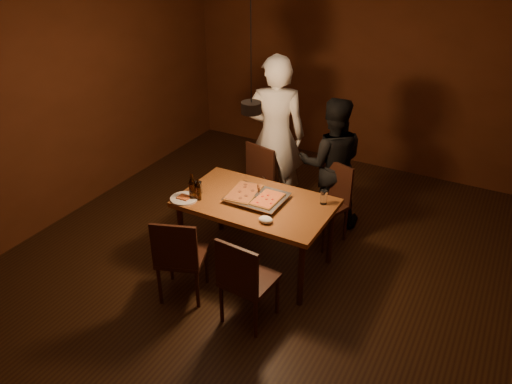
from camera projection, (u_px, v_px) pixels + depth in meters
The scene contains 19 objects.
room_shell at pixel (251, 145), 4.51m from camera, with size 6.00×6.00×6.00m.
dining_table at pixel (256, 207), 4.96m from camera, with size 1.50×0.90×0.75m.
chair_far_left at pixel (254, 177), 5.83m from camera, with size 0.50×0.50×0.49m.
chair_far_right at pixel (329, 195), 5.45m from camera, with size 0.54×0.54×0.49m.
chair_near_left at pixel (179, 252), 4.53m from camera, with size 0.54×0.54×0.49m.
chair_near_right at pixel (244, 275), 4.24m from camera, with size 0.45×0.45×0.49m.
pizza_tray at pixel (257, 198), 4.92m from camera, with size 0.55×0.45×0.05m, color silver.
pizza_meat at pixel (244, 192), 4.96m from camera, with size 0.26×0.41×0.02m, color maroon.
pizza_cheese at pixel (268, 199), 4.84m from camera, with size 0.22×0.35×0.02m, color gold.
spatula at pixel (259, 194), 4.91m from camera, with size 0.09×0.24×0.04m, color silver, non-canonical shape.
beer_bottle_a at pixel (192, 187), 4.89m from camera, with size 0.07×0.07×0.27m.
beer_bottle_b at pixel (198, 190), 4.89m from camera, with size 0.06×0.06×0.22m.
water_glass_left at pixel (198, 187), 5.03m from camera, with size 0.08×0.08×0.12m, color silver.
water_glass_right at pixel (324, 197), 4.84m from camera, with size 0.07×0.07×0.14m, color silver.
plate_slice at pixel (184, 198), 4.95m from camera, with size 0.28×0.28×0.03m.
napkin at pixel (266, 220), 4.56m from camera, with size 0.14×0.10×0.06m, color white.
diner_white at pixel (275, 136), 5.82m from camera, with size 0.70×0.46×1.92m, color white.
diner_dark at pixel (331, 163), 5.63m from camera, with size 0.75×0.58×1.53m, color black.
pendant_lamp at pixel (251, 107), 4.34m from camera, with size 0.18×0.18×1.10m.
Camera 1 is at (2.03, -3.62, 3.22)m, focal length 35.00 mm.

